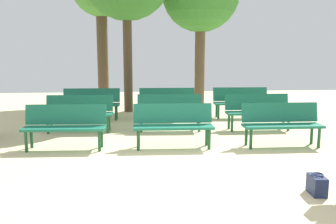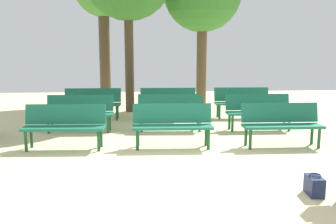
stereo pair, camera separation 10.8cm
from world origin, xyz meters
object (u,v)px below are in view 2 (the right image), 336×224
at_px(bench_r0_c1, 172,123).
at_px(bench_r2_c1, 168,101).
at_px(bench_r2_c2, 242,101).
at_px(bench_r0_c2, 281,122).
at_px(bench_r2_c0, 93,102).
at_px(bench_r1_c2, 258,110).
at_px(bench_r1_c0, 80,111).
at_px(bench_r1_c1, 170,110).
at_px(handbag, 314,185).
at_px(bench_r0_c0, 65,124).

distance_m(bench_r0_c1, bench_r2_c1, 3.23).
bearing_deg(bench_r2_c2, bench_r0_c2, -89.86).
height_order(bench_r0_c2, bench_r2_c0, same).
bearing_deg(bench_r0_c1, bench_r1_c2, 35.59).
xyz_separation_m(bench_r0_c2, bench_r2_c1, (-2.05, 3.31, 0.00)).
bearing_deg(bench_r2_c1, bench_r0_c1, -91.23).
bearing_deg(bench_r1_c0, bench_r1_c1, 1.13).
bearing_deg(bench_r2_c0, bench_r2_c2, 0.08).
bearing_deg(handbag, bench_r0_c2, 78.37).
xyz_separation_m(bench_r1_c2, handbag, (-0.58, -4.20, -0.37)).
relative_size(bench_r0_c2, bench_r1_c1, 0.99).
bearing_deg(bench_r1_c2, bench_r1_c1, 177.65).
xyz_separation_m(bench_r2_c1, handbag, (1.52, -5.90, -0.37)).
bearing_deg(bench_r0_c1, bench_r1_c1, 88.53).
bearing_deg(bench_r1_c1, bench_r1_c0, -177.66).
height_order(bench_r2_c1, bench_r2_c2, same).
xyz_separation_m(bench_r0_c0, bench_r1_c1, (2.24, 1.58, 0.00)).
height_order(bench_r1_c2, bench_r2_c0, same).
bearing_deg(bench_r0_c0, bench_r1_c1, 37.85).
relative_size(bench_r1_c0, bench_r1_c2, 1.01).
xyz_separation_m(bench_r0_c2, bench_r1_c2, (0.05, 1.61, 0.00)).
relative_size(bench_r1_c2, handbag, 4.82).
xyz_separation_m(bench_r0_c0, bench_r0_c1, (2.15, -0.06, 0.00)).
bearing_deg(bench_r2_c0, bench_r0_c0, -91.37).
bearing_deg(bench_r0_c2, bench_r1_c2, 88.85).
bearing_deg(bench_r1_c0, bench_r0_c2, -20.22).
relative_size(bench_r1_c1, bench_r2_c2, 1.00).
xyz_separation_m(bench_r0_c0, bench_r2_c2, (4.47, 3.13, 0.00)).
height_order(bench_r0_c0, bench_r1_c1, same).
height_order(bench_r0_c0, handbag, bench_r0_c0).
relative_size(bench_r0_c0, bench_r1_c1, 1.00).
xyz_separation_m(bench_r1_c0, bench_r2_c0, (0.11, 1.62, 0.00)).
height_order(bench_r0_c0, bench_r0_c2, same).
distance_m(bench_r0_c1, bench_r1_c2, 2.73).
distance_m(bench_r1_c0, bench_r2_c1, 2.75).
relative_size(bench_r1_c0, bench_r2_c0, 1.00).
relative_size(bench_r0_c2, bench_r1_c2, 1.00).
bearing_deg(handbag, bench_r1_c2, 82.11).
height_order(bench_r0_c1, handbag, bench_r0_c1).
distance_m(bench_r1_c1, handbag, 4.62).
height_order(bench_r1_c1, bench_r2_c2, same).
distance_m(bench_r2_c0, bench_r2_c2, 4.32).
bearing_deg(handbag, bench_r1_c1, 110.25).
relative_size(bench_r0_c1, bench_r2_c1, 1.00).
height_order(bench_r0_c1, bench_r1_c2, same).
relative_size(bench_r2_c1, handbag, 4.84).
distance_m(bench_r0_c0, bench_r0_c2, 4.37).
distance_m(bench_r0_c1, bench_r1_c1, 1.64).
xyz_separation_m(bench_r1_c0, handbag, (3.79, -4.35, -0.37)).
xyz_separation_m(bench_r0_c0, bench_r1_c0, (0.04, 1.61, 0.00)).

